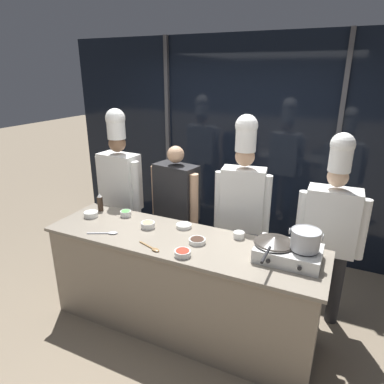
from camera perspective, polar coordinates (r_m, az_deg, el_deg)
name	(u,v)px	position (r m, az deg, el deg)	size (l,w,h in m)	color
ground_plane	(181,324)	(3.50, -1.88, -21.19)	(24.00, 24.00, 0.00)	#7F705B
window_wall_back	(244,148)	(4.41, 8.69, 7.20)	(5.06, 0.09, 2.70)	black
demo_counter	(180,284)	(3.22, -1.98, -15.03)	(2.47, 0.69, 0.91)	gray
portable_stove	(288,253)	(2.76, 15.73, -9.75)	(0.49, 0.35, 0.12)	silver
frying_pan	(274,240)	(2.73, 13.56, -7.80)	(0.32, 0.55, 0.05)	#38332D
stock_pot	(305,239)	(2.68, 18.38, -7.48)	(0.24, 0.22, 0.15)	#B7BABF
squeeze_bottle_soy	(100,202)	(3.64, -15.07, -1.68)	(0.06, 0.06, 0.19)	#332319
prep_bowl_bean_sprouts	(91,214)	(3.54, -16.49, -3.51)	(0.14, 0.14, 0.05)	white
prep_bowl_scallions	(126,213)	(3.47, -10.99, -3.47)	(0.11, 0.11, 0.06)	white
prep_bowl_soy_glaze	(197,241)	(2.90, 0.86, -8.09)	(0.14, 0.14, 0.04)	white
prep_bowl_chili_flakes	(183,253)	(2.72, -1.58, -10.08)	(0.13, 0.13, 0.05)	white
prep_bowl_onion	(239,235)	(3.01, 7.82, -7.05)	(0.10, 0.10, 0.06)	white
prep_bowl_garlic	(184,225)	(3.17, -1.37, -5.60)	(0.14, 0.14, 0.04)	white
prep_bowl_mushrooms	(148,225)	(3.19, -7.36, -5.40)	(0.13, 0.13, 0.06)	white
serving_spoon_slotted	(153,248)	(2.84, -6.55, -9.32)	(0.24, 0.11, 0.02)	olive
serving_spoon_solid	(109,233)	(3.15, -13.70, -6.65)	(0.26, 0.15, 0.02)	#B2B5BA
chef_head	(120,182)	(3.95, -11.93, 1.62)	(0.60, 0.27, 1.91)	#2D3856
person_guest	(176,203)	(3.72, -2.64, -1.77)	(0.60, 0.32, 1.55)	#232326
chef_sous	(243,198)	(3.39, 8.45, -0.93)	(0.54, 0.28, 1.91)	#2D3856
chef_line	(331,222)	(3.27, 22.17, -4.69)	(0.59, 0.24, 1.81)	#232326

